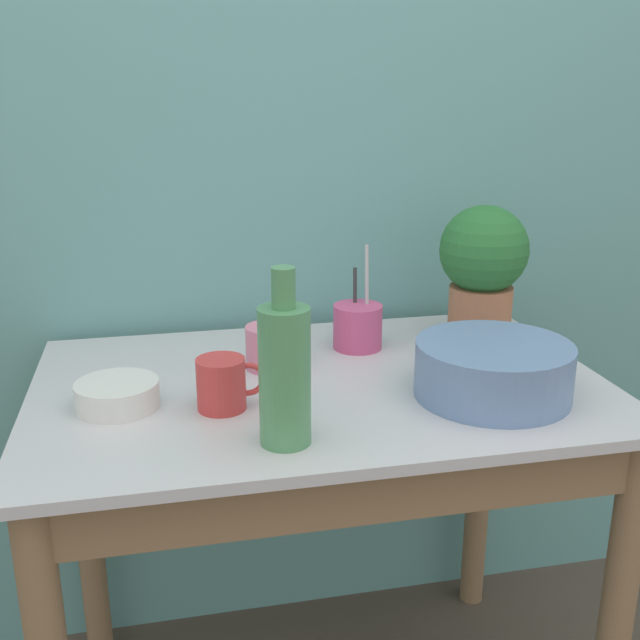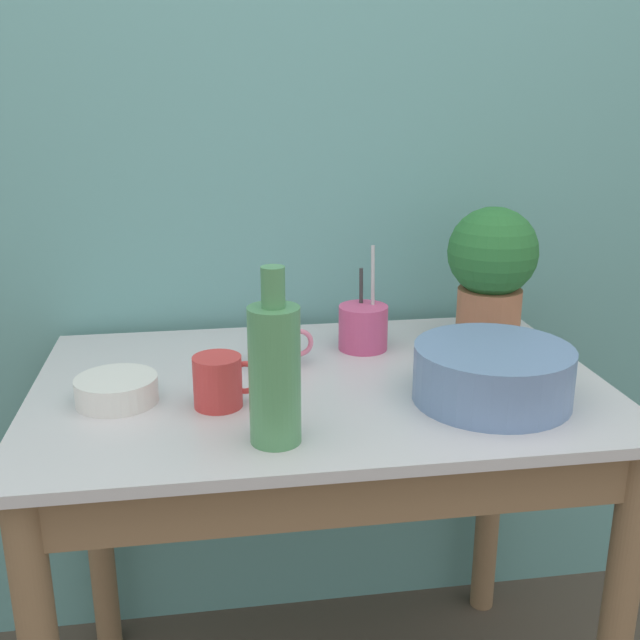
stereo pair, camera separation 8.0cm
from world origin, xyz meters
The scene contains 9 objects.
wall_back centered at (0.00, 0.75, 1.20)m, with size 6.00×0.05×2.40m.
counter_table centered at (0.00, 0.32, 0.62)m, with size 1.07×0.70×0.79m.
potted_plant centered at (0.39, 0.51, 0.96)m, with size 0.19×0.19×0.29m.
bowl_wash_large centered at (0.29, 0.21, 0.84)m, with size 0.28×0.28×0.10m.
bottle_tall centered at (-0.11, 0.11, 0.91)m, with size 0.08×0.08×0.28m.
mug_pink centered at (-0.08, 0.44, 0.84)m, with size 0.13×0.10×0.09m.
mug_red centered at (-0.19, 0.26, 0.84)m, with size 0.12×0.08×0.09m.
bowl_small_enamel_white centered at (-0.37, 0.30, 0.82)m, with size 0.14×0.14×0.05m.
utensil_cup centered at (0.12, 0.51, 0.84)m, with size 0.10×0.10×0.22m.
Camera 1 is at (-0.28, -0.94, 1.33)m, focal length 42.00 mm.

